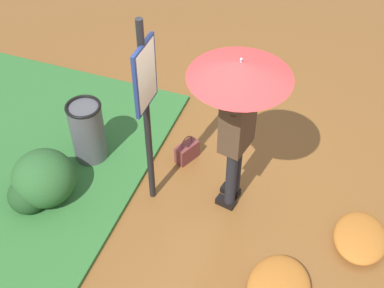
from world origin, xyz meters
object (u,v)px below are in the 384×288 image
Objects in this scene: person_with_umbrella at (239,98)px; info_sign_post at (146,97)px; trash_bin at (88,132)px; handbag at (187,151)px.

info_sign_post is at bearing -79.21° from person_with_umbrella.
info_sign_post is 1.43m from trash_bin.
trash_bin is (0.38, -1.11, 0.29)m from handbag.
person_with_umbrella is at bearing 54.25° from handbag.
person_with_umbrella is at bearing 100.79° from info_sign_post.
person_with_umbrella is 0.89m from info_sign_post.
handbag is (-0.51, -0.71, -1.42)m from person_with_umbrella.
handbag is 1.21m from trash_bin.
info_sign_post is (0.17, -0.87, -0.11)m from person_with_umbrella.
info_sign_post reaches higher than trash_bin.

